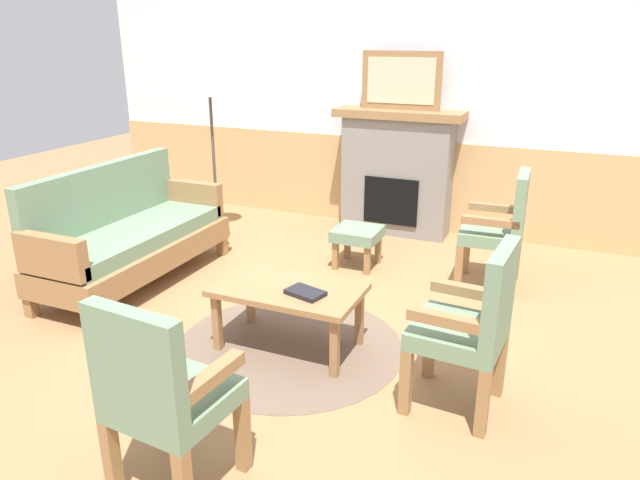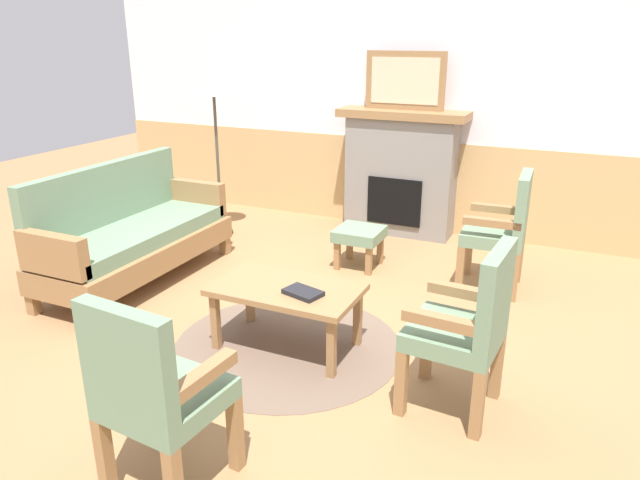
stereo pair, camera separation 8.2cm
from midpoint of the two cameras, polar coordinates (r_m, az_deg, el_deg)
The scene contains 13 objects.
ground_plane at distance 4.30m, azimuth -1.42°, elevation -8.36°, with size 14.00×14.00×0.00m, color #997047.
wall_back at distance 6.27m, azimuth 9.19°, elevation 12.90°, with size 7.20×0.14×2.70m.
fireplace at distance 6.15m, azimuth 8.22°, elevation 6.58°, with size 1.30×0.44×1.28m.
framed_picture at distance 6.01m, azimuth 8.65°, elevation 15.03°, with size 0.80×0.04×0.56m.
couch at distance 5.17m, azimuth -17.34°, elevation 0.43°, with size 0.70×1.80×0.98m.
coffee_table at distance 3.87m, azimuth -2.66°, elevation -5.27°, with size 0.96×0.56×0.44m.
round_rug at distance 4.05m, azimuth -2.58°, elevation -10.19°, with size 1.54×1.54×0.01m, color brown.
book_on_table at distance 3.73m, azimuth -1.03°, elevation -5.12°, with size 0.24×0.15×0.03m, color black.
footstool at distance 5.26m, azimuth 4.28°, elevation 0.34°, with size 0.40×0.40×0.36m.
armchair_near_fireplace at distance 3.28m, azimuth 14.87°, elevation -7.79°, with size 0.51×0.51×0.98m.
armchair_by_window_left at distance 4.95m, azimuth 17.82°, elevation 1.27°, with size 0.50×0.50×0.98m.
armchair_front_left at distance 2.73m, azimuth -14.99°, elevation -13.80°, with size 0.52×0.52×0.98m.
floor_lamp_by_couch at distance 5.99m, azimuth -9.88°, elevation 13.90°, with size 0.36×0.36×1.68m.
Camera 2 is at (1.71, -3.39, 2.01)m, focal length 32.98 mm.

